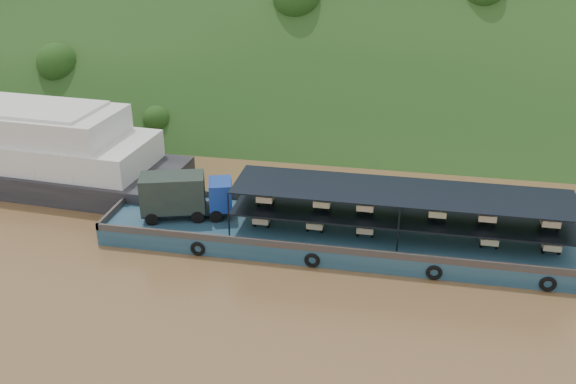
# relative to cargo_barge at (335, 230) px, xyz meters

# --- Properties ---
(ground) EXTENTS (160.00, 160.00, 0.00)m
(ground) POSITION_rel_cargo_barge_xyz_m (-1.66, -1.73, -1.12)
(ground) COLOR brown
(ground) RESTS_ON ground
(hillside) EXTENTS (140.00, 39.60, 39.60)m
(hillside) POSITION_rel_cargo_barge_xyz_m (-1.66, 34.27, -1.12)
(hillside) COLOR #133312
(hillside) RESTS_ON ground
(cargo_barge) EXTENTS (35.00, 7.18, 4.54)m
(cargo_barge) POSITION_rel_cargo_barge_xyz_m (0.00, 0.00, 0.00)
(cargo_barge) COLOR #16394D
(cargo_barge) RESTS_ON ground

